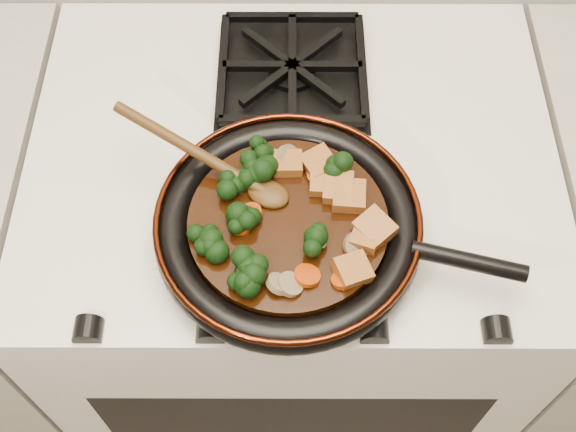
{
  "coord_description": "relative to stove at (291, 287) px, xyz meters",
  "views": [
    {
      "loc": [
        -0.0,
        1.07,
        1.73
      ],
      "look_at": [
        -0.01,
        1.54,
        0.97
      ],
      "focal_mm": 45.0,
      "sensor_mm": 36.0,
      "label": 1
    }
  ],
  "objects": [
    {
      "name": "braising_sauce",
      "position": [
        -0.01,
        -0.15,
        0.5
      ],
      "size": [
        0.25,
        0.25,
        0.02
      ],
      "primitive_type": "cylinder",
      "color": "black",
      "rests_on": "skillet"
    },
    {
      "name": "tofu_cube_2",
      "position": [
        0.07,
        -0.23,
        0.52
      ],
      "size": [
        0.05,
        0.05,
        0.03
      ],
      "primitive_type": "cube",
      "rotation": [
        0.1,
        -0.12,
        1.95
      ],
      "color": "#945622",
      "rests_on": "braising_sauce"
    },
    {
      "name": "carrot_coin_2",
      "position": [
        -0.06,
        -0.16,
        0.51
      ],
      "size": [
        0.03,
        0.03,
        0.02
      ],
      "primitive_type": "cylinder",
      "rotation": [
        0.28,
        -0.34,
        0.0
      ],
      "color": "#A73204",
      "rests_on": "braising_sauce"
    },
    {
      "name": "mushroom_slice_1",
      "position": [
        0.08,
        -0.19,
        0.52
      ],
      "size": [
        0.05,
        0.04,
        0.03
      ],
      "primitive_type": "cylinder",
      "rotation": [
        0.59,
        0.0,
        0.61
      ],
      "color": "olive",
      "rests_on": "braising_sauce"
    },
    {
      "name": "mushroom_slice_2",
      "position": [
        -0.02,
        -0.25,
        0.52
      ],
      "size": [
        0.04,
        0.04,
        0.02
      ],
      "primitive_type": "cylinder",
      "rotation": [
        0.61,
        0.0,
        2.2
      ],
      "color": "olive",
      "rests_on": "braising_sauce"
    },
    {
      "name": "carrot_coin_1",
      "position": [
        0.06,
        -0.24,
        0.51
      ],
      "size": [
        0.03,
        0.03,
        0.02
      ],
      "primitive_type": "cylinder",
      "rotation": [
        -0.22,
        -0.26,
        0.0
      ],
      "color": "#A73204",
      "rests_on": "braising_sauce"
    },
    {
      "name": "tofu_cube_5",
      "position": [
        0.06,
        -0.11,
        0.52
      ],
      "size": [
        0.04,
        0.05,
        0.03
      ],
      "primitive_type": "cube",
      "rotation": [
        -0.05,
        -0.08,
        1.46
      ],
      "color": "#945622",
      "rests_on": "braising_sauce"
    },
    {
      "name": "broccoli_floret_2",
      "position": [
        0.03,
        -0.19,
        0.52
      ],
      "size": [
        0.08,
        0.08,
        0.08
      ],
      "primitive_type": null,
      "rotation": [
        0.24,
        -0.24,
        1.26
      ],
      "color": "black",
      "rests_on": "braising_sauce"
    },
    {
      "name": "carrot_coin_4",
      "position": [
        -0.05,
        -0.15,
        0.51
      ],
      "size": [
        0.03,
        0.03,
        0.02
      ],
      "primitive_type": "cylinder",
      "rotation": [
        0.04,
        -0.26,
        0.0
      ],
      "color": "#A73204",
      "rests_on": "braising_sauce"
    },
    {
      "name": "tofu_cube_4",
      "position": [
        0.04,
        -0.1,
        0.52
      ],
      "size": [
        0.04,
        0.04,
        0.02
      ],
      "primitive_type": "cube",
      "rotation": [
        0.02,
        -0.09,
        1.53
      ],
      "color": "#945622",
      "rests_on": "braising_sauce"
    },
    {
      "name": "tofu_cube_1",
      "position": [
        0.09,
        -0.18,
        0.52
      ],
      "size": [
        0.04,
        0.05,
        0.02
      ],
      "primitive_type": "cube",
      "rotation": [
        -0.03,
        0.03,
        1.22
      ],
      "color": "#945622",
      "rests_on": "braising_sauce"
    },
    {
      "name": "broccoli_floret_1",
      "position": [
        -0.04,
        -0.1,
        0.52
      ],
      "size": [
        0.07,
        0.07,
        0.06
      ],
      "primitive_type": null,
      "rotation": [
        0.07,
        -0.12,
        1.4
      ],
      "color": "black",
      "rests_on": "braising_sauce"
    },
    {
      "name": "mushroom_slice_0",
      "position": [
        -0.0,
        -0.25,
        0.52
      ],
      "size": [
        0.04,
        0.04,
        0.02
      ],
      "primitive_type": "cylinder",
      "rotation": [
        0.45,
        0.0,
        1.71
      ],
      "color": "olive",
      "rests_on": "braising_sauce"
    },
    {
      "name": "broccoli_floret_8",
      "position": [
        -0.06,
        -0.24,
        0.52
      ],
      "size": [
        0.09,
        0.09,
        0.07
      ],
      "primitive_type": null,
      "rotation": [
        -0.2,
        0.03,
        1.01
      ],
      "color": "black",
      "rests_on": "braising_sauce"
    },
    {
      "name": "burner_grate_back",
      "position": [
        0.0,
        0.14,
        0.46
      ],
      "size": [
        0.23,
        0.23,
        0.03
      ],
      "primitive_type": null,
      "color": "black",
      "rests_on": "stove"
    },
    {
      "name": "burner_grate_front",
      "position": [
        0.0,
        -0.14,
        0.46
      ],
      "size": [
        0.23,
        0.23,
        0.03
      ],
      "primitive_type": null,
      "color": "black",
      "rests_on": "stove"
    },
    {
      "name": "stove",
      "position": [
        0.0,
        0.0,
        0.0
      ],
      "size": [
        0.76,
        0.6,
        0.9
      ],
      "primitive_type": "cube",
      "color": "silver",
      "rests_on": "ground"
    },
    {
      "name": "wooden_spoon",
      "position": [
        -0.08,
        -0.09,
        0.53
      ],
      "size": [
        0.14,
        0.09,
        0.22
      ],
      "rotation": [
        0.0,
        0.0,
        2.69
      ],
      "color": "#43290E",
      "rests_on": "braising_sauce"
    },
    {
      "name": "broccoli_floret_5",
      "position": [
        -0.1,
        -0.19,
        0.52
      ],
      "size": [
        0.08,
        0.08,
        0.06
      ],
      "primitive_type": null,
      "rotation": [
        -0.11,
        0.03,
        1.94
      ],
      "color": "black",
      "rests_on": "braising_sauce"
    },
    {
      "name": "broccoli_floret_0",
      "position": [
        0.06,
        -0.09,
        0.52
      ],
      "size": [
        0.07,
        0.07,
        0.07
      ],
      "primitive_type": null,
      "rotation": [
        0.19,
        0.15,
        2.98
      ],
      "color": "black",
      "rests_on": "braising_sauce"
    },
    {
      "name": "tofu_cube_3",
      "position": [
        0.07,
        -0.12,
        0.52
      ],
      "size": [
        0.04,
        0.05,
        0.03
      ],
      "primitive_type": "cube",
      "rotation": [
        -0.04,
        -0.03,
        3.08
      ],
      "color": "#945622",
      "rests_on": "braising_sauce"
    },
    {
      "name": "carrot_coin_0",
      "position": [
        0.03,
        -0.09,
        0.51
      ],
      "size": [
        0.03,
        0.03,
        0.02
      ],
      "primitive_type": "cylinder",
      "rotation": [
        0.21,
        -0.22,
        0.0
      ],
      "color": "#A73204",
      "rests_on": "braising_sauce"
    },
    {
      "name": "tofu_cube_0",
      "position": [
        0.04,
        -0.07,
        0.52
      ],
      "size": [
        0.06,
        0.06,
        0.03
      ],
      "primitive_type": "cube",
      "rotation": [
        -0.11,
        0.04,
        2.07
      ],
      "color": "#945622",
      "rests_on": "braising_sauce"
    },
    {
      "name": "broccoli_floret_3",
      "position": [
        -0.07,
        -0.11,
        0.52
      ],
      "size": [
        0.07,
        0.08,
        0.06
      ],
      "primitive_type": null,
      "rotation": [
        -0.19,
        0.02,
        0.27
      ],
      "color": "black",
      "rests_on": "braising_sauce"
    },
    {
      "name": "mushroom_slice_3",
      "position": [
        -0.01,
        -0.06,
        0.52
      ],
      "size": [
        0.04,
        0.04,
        0.03
      ],
      "primitive_type": "cylinder",
      "rotation": [
        0.85,
        0.0,
        1.25
      ],
      "color": "olive",
      "rests_on": "braising_sauce"
    },
    {
      "name": "skillet",
      "position": [
        -0.0,
        -0.16,
        0.49
      ],
      "size": [
        0.46,
        0.34,
        0.05
      ],
      "rotation": [
        0.0,
        0.0,
        -0.25
      ],
      "color": "black",
      "rests_on": "burner_grate_front"
    },
    {
      "name": "broccoli_floret_6",
      "position": [
        -0.06,
        -0.17,
        0.52
      ],
      "size": [
        0.07,
        0.07,
        0.06
      ],
      "primitive_type": null,
      "rotation": [
        -0.06,
        0.14,
        0.16
      ],
      "color": "black",
      "rests_on": "braising_sauce"
    },
    {
      "name": "broccoli_floret_7",
      "position": [
        -0.04,
        -0.06,
        0.52
      ],
      "size": [
        0.07,
        0.07,
        0.07
      ],
      "primitive_type": null,
      "rotation": [
        0.25,
        0.04,
        1.76
      ],
      "color": "black",
      "rests_on": "braising_sauce"
    },
    {
      "name": "tofu_cube_7",
      "position": [
        0.1,
        -0.17,
        0.52
      ],
      "size": [
        0.06,
        0.06,
        0.03
      ],
      "primitive_type": "cube",
      "rotation": [
        -0.1,
        -0.07,
        2.3
      ],
      "color": "#945622",
      "rests_on": "braising_sauce"
    },
    {
      "name": "broccoli_floret_4",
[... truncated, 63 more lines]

